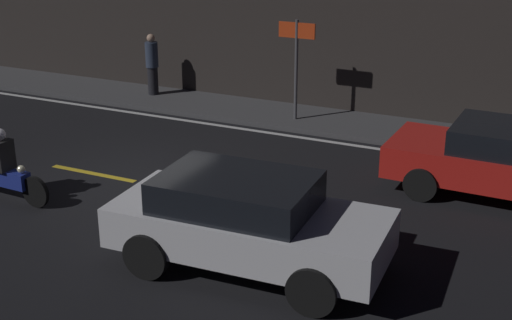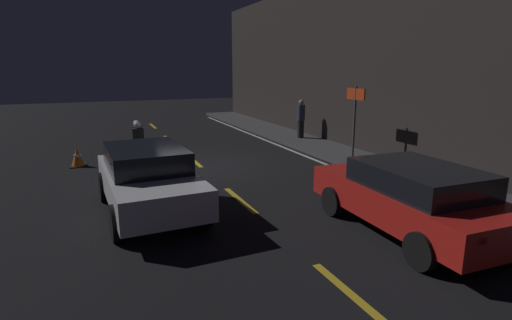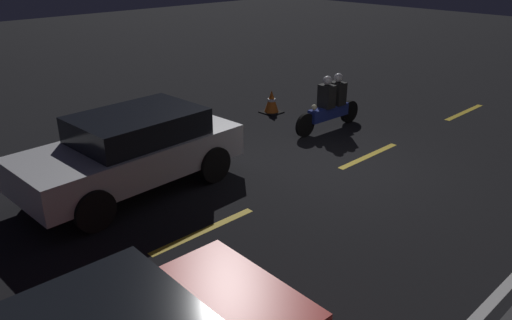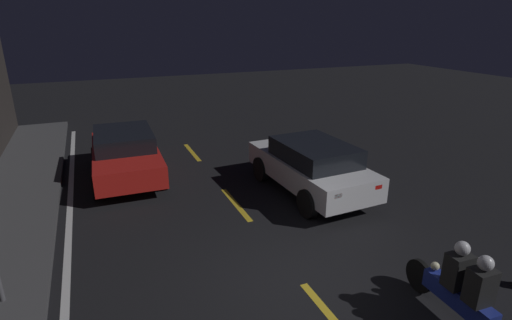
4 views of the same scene
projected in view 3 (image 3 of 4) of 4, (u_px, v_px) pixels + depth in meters
ground_plane at (340, 169)px, 10.12m from camera, size 56.00×56.00×0.00m
lane_dash_b at (464, 112)px, 13.61m from camera, size 2.00×0.14×0.01m
lane_dash_c at (369, 156)px, 10.76m from camera, size 2.00×0.14×0.01m
lane_dash_d at (204, 231)px, 7.90m from camera, size 2.00×0.14×0.01m
sedan_white at (133, 149)px, 9.04m from camera, size 4.12×2.01×1.43m
motorcycle at (330, 104)px, 12.14m from camera, size 2.20×0.39×1.36m
traffic_cone_near at (272, 102)px, 13.48m from camera, size 0.51×0.51×0.62m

